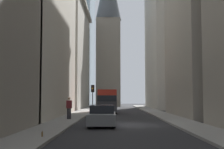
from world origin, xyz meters
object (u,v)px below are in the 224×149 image
at_px(pedestrian, 69,107).
at_px(discarded_bottle, 42,134).
at_px(delivery_truck, 107,101).
at_px(traffic_light_midblock, 93,91).
at_px(hatchback_grey, 102,116).

bearing_deg(pedestrian, discarded_bottle, -178.01).
xyz_separation_m(delivery_truck, traffic_light_midblock, (8.57, 2.39, 1.33)).
bearing_deg(delivery_truck, hatchback_grey, -180.00).
distance_m(delivery_truck, traffic_light_midblock, 9.00).
distance_m(delivery_truck, discarded_bottle, 23.40).
xyz_separation_m(pedestrian, discarded_bottle, (-11.23, -0.39, -0.87)).
bearing_deg(discarded_bottle, hatchback_grey, -21.14).
bearing_deg(hatchback_grey, delivery_truck, 0.00).
height_order(hatchback_grey, traffic_light_midblock, traffic_light_midblock).
height_order(hatchback_grey, discarded_bottle, hatchback_grey).
bearing_deg(pedestrian, delivery_truck, -13.66).
xyz_separation_m(hatchback_grey, traffic_light_midblock, (25.27, 2.39, 2.12)).
distance_m(delivery_truck, pedestrian, 12.36).
bearing_deg(hatchback_grey, traffic_light_midblock, 5.40).
height_order(delivery_truck, traffic_light_midblock, traffic_light_midblock).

